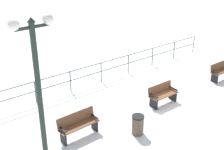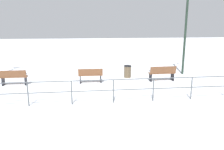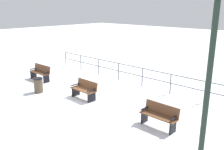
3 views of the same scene
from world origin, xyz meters
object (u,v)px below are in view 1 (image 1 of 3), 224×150
bench_third (221,70)px  lamppost_near (38,86)px  bench_second (162,94)px  bench_nearest (78,124)px  trash_bin (138,125)px

bench_third → lamppost_near: size_ratio=0.27×
bench_second → bench_third: bearing=89.9°
bench_third → lamppost_near: (1.52, -10.38, 2.89)m
bench_nearest → bench_third: size_ratio=1.13×
bench_third → bench_second: bearing=-90.5°
bench_nearest → bench_second: bearing=86.0°
bench_nearest → trash_bin: 2.19m
lamppost_near → bench_third: bearing=98.3°
bench_second → trash_bin: (1.06, -2.35, -0.06)m
bench_second → trash_bin: bearing=-65.5°
bench_nearest → lamppost_near: 3.89m
bench_nearest → lamppost_near: (1.68, -2.03, 2.86)m
bench_nearest → bench_third: bench_nearest is taller
lamppost_near → trash_bin: 4.89m
bench_third → trash_bin: size_ratio=1.83×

